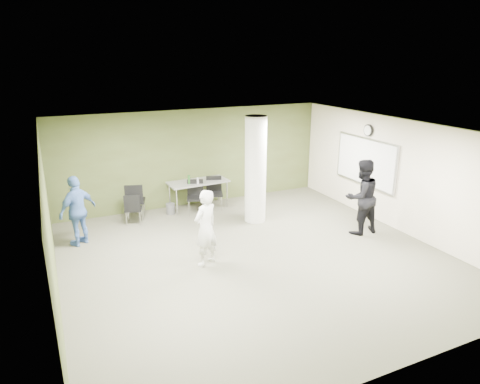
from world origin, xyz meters
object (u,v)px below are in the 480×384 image
man_black (362,197)px  woman_white (206,228)px  chair_back_left (133,207)px  man_blue (78,211)px  folding_table (198,183)px

man_black → woman_white: bearing=-0.7°
chair_back_left → man_blue: bearing=45.7°
folding_table → woman_white: 3.54m
chair_back_left → man_black: 5.79m
chair_back_left → man_blue: size_ratio=0.51×
folding_table → chair_back_left: size_ratio=2.06×
man_blue → folding_table: bearing=165.5°
chair_back_left → man_black: bearing=169.6°
woman_white → chair_back_left: bearing=-98.2°
folding_table → chair_back_left: (-1.97, -0.51, -0.27)m
folding_table → man_blue: bearing=-163.6°
woman_white → folding_table: bearing=-133.2°
woman_white → man_blue: bearing=-69.9°
chair_back_left → woman_white: woman_white is taller
folding_table → man_blue: size_ratio=1.05×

